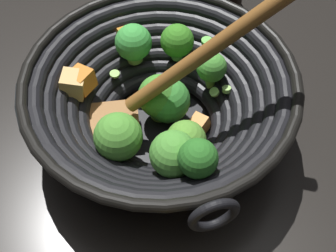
# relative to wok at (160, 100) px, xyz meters

# --- Properties ---
(ground_plane) EXTENTS (4.00, 4.00, 0.00)m
(ground_plane) POSITION_rel_wok_xyz_m (0.00, 0.00, -0.07)
(ground_plane) COLOR black
(wok) EXTENTS (0.34, 0.37, 0.25)m
(wok) POSITION_rel_wok_xyz_m (0.00, 0.00, 0.00)
(wok) COLOR black
(wok) RESTS_ON ground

